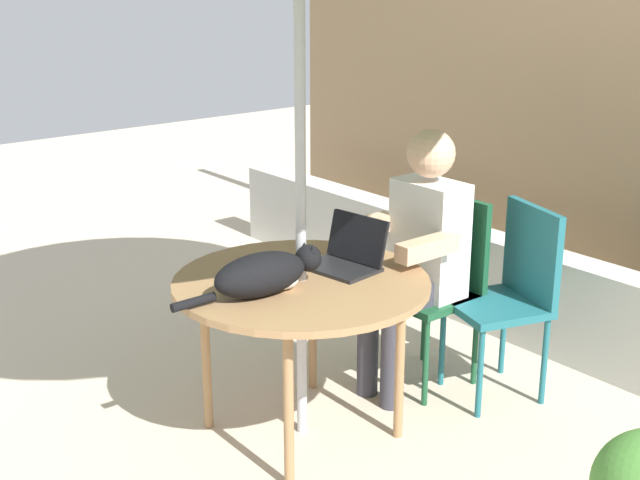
% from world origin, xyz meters
% --- Properties ---
extents(ground_plane, '(14.00, 14.00, 0.00)m').
position_xyz_m(ground_plane, '(0.00, 0.00, 0.00)').
color(ground_plane, beige).
extents(fence_back, '(5.42, 0.08, 1.82)m').
position_xyz_m(fence_back, '(0.00, 2.25, 0.91)').
color(fence_back, '#937756').
rests_on(fence_back, ground).
extents(planter_wall_low, '(4.88, 0.20, 0.53)m').
position_xyz_m(planter_wall_low, '(0.00, 1.53, 0.26)').
color(planter_wall_low, beige).
rests_on(planter_wall_low, ground).
extents(patio_table, '(1.07, 1.07, 0.71)m').
position_xyz_m(patio_table, '(0.00, 0.00, 0.65)').
color(patio_table, '#9E754C').
rests_on(patio_table, ground).
extents(chair_occupied, '(0.40, 0.40, 0.90)m').
position_xyz_m(chair_occupied, '(0.00, 0.84, 0.54)').
color(chair_occupied, '#194C2D').
rests_on(chair_occupied, ground).
extents(chair_empty, '(0.50, 0.50, 0.90)m').
position_xyz_m(chair_empty, '(0.31, 0.99, 0.54)').
color(chair_empty, '#1E606B').
rests_on(chair_empty, ground).
extents(person_seated, '(0.48, 0.48, 1.24)m').
position_xyz_m(person_seated, '(-0.00, 0.68, 0.70)').
color(person_seated, white).
rests_on(person_seated, ground).
extents(laptop, '(0.33, 0.29, 0.21)m').
position_xyz_m(laptop, '(0.01, 0.26, 0.77)').
color(laptop, black).
rests_on(laptop, patio_table).
extents(cat, '(0.21, 0.65, 0.17)m').
position_xyz_m(cat, '(0.04, -0.20, 0.79)').
color(cat, black).
rests_on(cat, patio_table).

